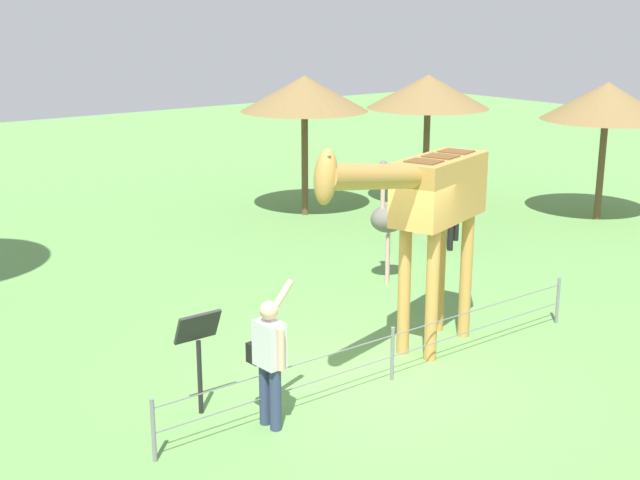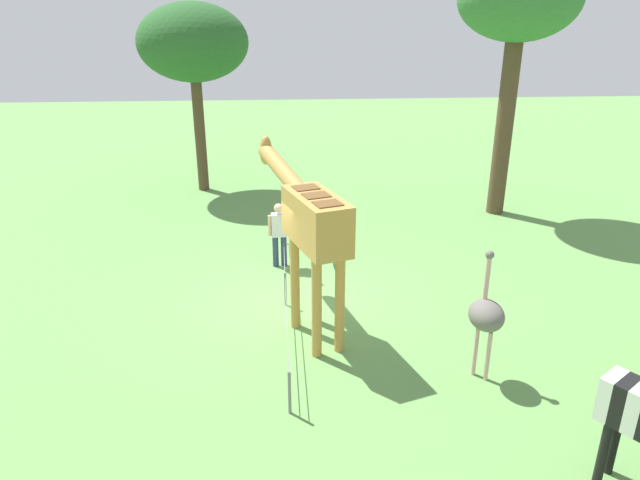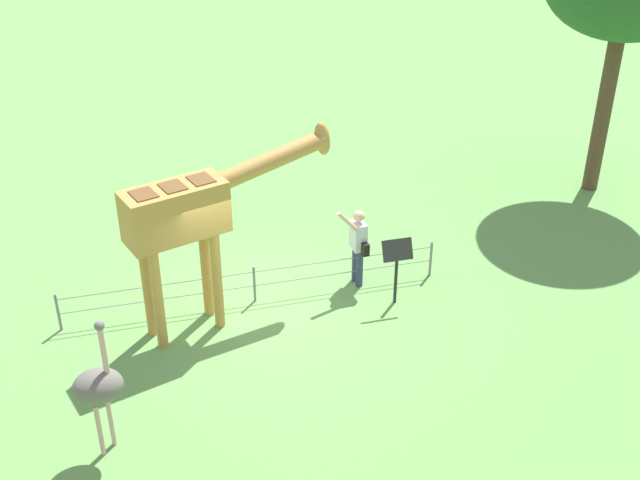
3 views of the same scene
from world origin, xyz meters
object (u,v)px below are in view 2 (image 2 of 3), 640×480
tree_northeast (193,44)px  info_sign (312,221)px  visitor (280,231)px  ostrich (486,315)px  tree_east (519,4)px  giraffe (309,221)px

tree_northeast → info_sign: size_ratio=4.58×
visitor → ostrich: 5.84m
ostrich → tree_east: bearing=-21.5°
visitor → tree_northeast: tree_northeast is taller
ostrich → tree_east: 10.16m
visitor → ostrich: bearing=-145.5°
tree_east → tree_northeast: (3.10, 9.16, -1.14)m
giraffe → ostrich: size_ratio=1.72×
tree_east → info_sign: tree_east is taller
visitor → info_sign: size_ratio=1.30×
giraffe → tree_northeast: (9.69, 3.11, 2.55)m
tree_east → visitor: bearing=118.3°
ostrich → tree_east: size_ratio=0.31×
tree_northeast → info_sign: bearing=-151.3°
visitor → tree_east: size_ratio=0.24×
giraffe → visitor: giraffe is taller
tree_east → info_sign: (-3.06, 5.79, -4.97)m
visitor → tree_east: 9.01m
visitor → info_sign: 0.94m
tree_east → ostrich: bearing=158.5°
info_sign → visitor: bearing=121.5°
tree_northeast → ostrich: bearing=-152.9°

